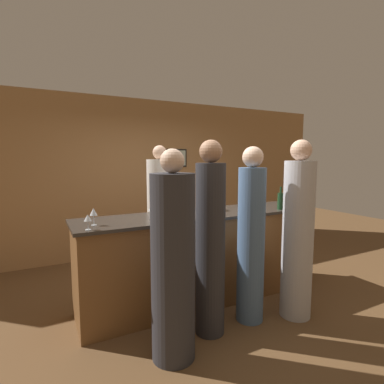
% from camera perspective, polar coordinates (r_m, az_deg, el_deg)
% --- Properties ---
extents(ground_plane, '(14.00, 14.00, 0.00)m').
position_cam_1_polar(ground_plane, '(3.97, 2.00, -19.61)').
color(ground_plane, brown).
extents(back_wall, '(8.00, 0.08, 2.80)m').
position_cam_1_polar(back_wall, '(5.59, -9.06, 2.84)').
color(back_wall, '#A37547').
rests_on(back_wall, ground_plane).
extents(bar_counter, '(3.01, 0.71, 1.09)m').
position_cam_1_polar(bar_counter, '(3.76, 2.03, -12.13)').
color(bar_counter, brown).
rests_on(bar_counter, ground_plane).
extents(bartender, '(0.37, 0.37, 1.92)m').
position_cam_1_polar(bartender, '(4.27, -6.04, -5.08)').
color(bartender, silver).
rests_on(bartender, ground_plane).
extents(guest_0, '(0.33, 0.33, 1.94)m').
position_cam_1_polar(guest_0, '(3.47, 19.49, -7.78)').
color(guest_0, '#B2B2B7').
rests_on(guest_0, ground_plane).
extents(guest_1, '(0.29, 0.29, 1.92)m').
position_cam_1_polar(guest_1, '(2.97, 3.49, -9.76)').
color(guest_1, '#2D2D33').
rests_on(guest_1, ground_plane).
extents(guest_2, '(0.29, 0.29, 1.87)m').
position_cam_1_polar(guest_2, '(3.26, 11.17, -8.86)').
color(guest_2, '#4C6B93').
rests_on(guest_2, ground_plane).
extents(guest_3, '(0.38, 0.38, 1.82)m').
position_cam_1_polar(guest_3, '(2.63, -3.64, -13.60)').
color(guest_3, '#2D2D33').
rests_on(guest_3, ground_plane).
extents(wine_bottle_0, '(0.08, 0.08, 0.29)m').
position_cam_1_polar(wine_bottle_0, '(4.03, 16.50, -1.60)').
color(wine_bottle_0, '#19381E').
rests_on(wine_bottle_0, bar_counter).
extents(ice_bucket, '(0.20, 0.20, 0.17)m').
position_cam_1_polar(ice_bucket, '(3.81, 3.03, -2.20)').
color(ice_bucket, '#9E9993').
rests_on(ice_bucket, bar_counter).
extents(wine_glass_0, '(0.07, 0.07, 0.16)m').
position_cam_1_polar(wine_glass_0, '(3.30, -7.65, -3.00)').
color(wine_glass_0, silver).
rests_on(wine_glass_0, bar_counter).
extents(wine_glass_1, '(0.07, 0.07, 0.15)m').
position_cam_1_polar(wine_glass_1, '(2.91, -19.24, -4.76)').
color(wine_glass_1, silver).
rests_on(wine_glass_1, bar_counter).
extents(wine_glass_2, '(0.07, 0.07, 0.17)m').
position_cam_1_polar(wine_glass_2, '(3.09, -18.25, -3.69)').
color(wine_glass_2, silver).
rests_on(wine_glass_2, bar_counter).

